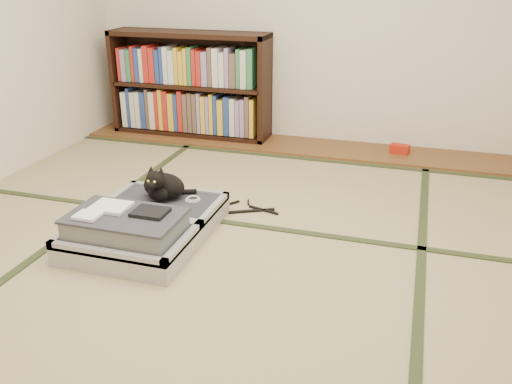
# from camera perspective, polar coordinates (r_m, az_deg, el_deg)

# --- Properties ---
(floor) EXTENTS (4.50, 4.50, 0.00)m
(floor) POSITION_cam_1_polar(r_m,az_deg,el_deg) (2.95, -2.94, -6.89)
(floor) COLOR tan
(floor) RESTS_ON ground
(wood_strip) EXTENTS (4.00, 0.50, 0.02)m
(wood_strip) POSITION_cam_1_polar(r_m,az_deg,el_deg) (4.73, 5.31, 4.78)
(wood_strip) COLOR brown
(wood_strip) RESTS_ON ground
(red_item) EXTENTS (0.16, 0.12, 0.07)m
(red_item) POSITION_cam_1_polar(r_m,az_deg,el_deg) (4.66, 14.89, 4.41)
(red_item) COLOR #B11E0E
(red_item) RESTS_ON wood_strip
(tatami_borders) EXTENTS (4.00, 4.50, 0.01)m
(tatami_borders) POSITION_cam_1_polar(r_m,az_deg,el_deg) (3.37, -0.10, -2.86)
(tatami_borders) COLOR #2D381E
(tatami_borders) RESTS_ON ground
(bookcase) EXTENTS (1.44, 0.33, 0.93)m
(bookcase) POSITION_cam_1_polar(r_m,az_deg,el_deg) (5.00, -6.92, 10.95)
(bookcase) COLOR black
(bookcase) RESTS_ON wood_strip
(suitcase) EXTENTS (0.68, 0.91, 0.27)m
(suitcase) POSITION_cam_1_polar(r_m,az_deg,el_deg) (3.15, -11.76, -3.49)
(suitcase) COLOR #B1B0B5
(suitcase) RESTS_ON floor
(cat) EXTENTS (0.30, 0.30, 0.24)m
(cat) POSITION_cam_1_polar(r_m,az_deg,el_deg) (3.34, -9.83, 0.63)
(cat) COLOR black
(cat) RESTS_ON suitcase
(cable_coil) EXTENTS (0.09, 0.09, 0.02)m
(cable_coil) POSITION_cam_1_polar(r_m,az_deg,el_deg) (3.33, -6.66, -0.76)
(cable_coil) COLOR white
(cable_coil) RESTS_ON suitcase
(hanger) EXTENTS (0.44, 0.30, 0.01)m
(hanger) POSITION_cam_1_polar(r_m,az_deg,el_deg) (3.49, -1.40, -1.85)
(hanger) COLOR black
(hanger) RESTS_ON floor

